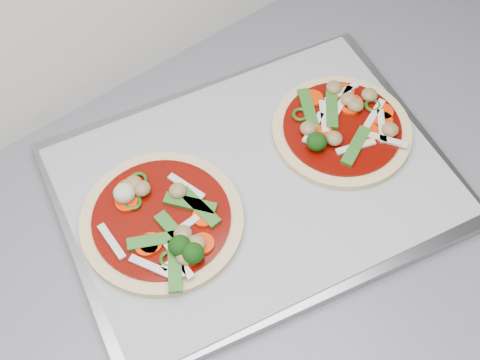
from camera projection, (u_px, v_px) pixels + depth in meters
base_cabinet at (461, 220)px, 1.29m from camera, size 3.60×0.60×0.86m
baking_tray at (255, 185)px, 0.77m from camera, size 0.49×0.41×0.01m
parchment at (255, 181)px, 0.76m from camera, size 0.47×0.38×0.00m
pizza_left at (163, 221)px, 0.72m from camera, size 0.19×0.19×0.03m
pizza_right at (342, 127)px, 0.79m from camera, size 0.20×0.20×0.03m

